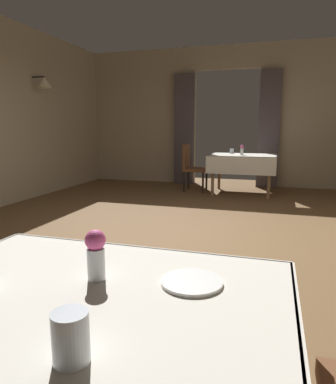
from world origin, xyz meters
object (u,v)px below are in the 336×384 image
at_px(chair_mid_left, 192,165).
at_px(glass_mid_b, 232,151).
at_px(flower_vase_near, 96,253).
at_px(glass_near_b, 71,337).
at_px(dining_table_mid, 243,160).
at_px(plate_near_c, 192,282).
at_px(dining_table_near, 88,321).
at_px(flower_vase_mid, 242,150).

bearing_deg(chair_mid_left, glass_mid_b, 24.68).
relative_size(flower_vase_near, glass_near_b, 1.50).
height_order(chair_mid_left, flower_vase_near, chair_mid_left).
bearing_deg(dining_table_mid, plate_near_c, -86.68).
bearing_deg(glass_near_b, plate_near_c, 70.35).
bearing_deg(dining_table_mid, glass_near_b, -88.42).
height_order(flower_vase_near, glass_mid_b, flower_vase_near).
relative_size(dining_table_near, glass_near_b, 11.01).
bearing_deg(dining_table_near, flower_vase_mid, 90.51).
height_order(chair_mid_left, glass_near_b, chair_mid_left).
relative_size(chair_mid_left, plate_near_c, 4.51).
bearing_deg(flower_vase_mid, dining_table_mid, 30.48).
height_order(plate_near_c, glass_mid_b, glass_mid_b).
bearing_deg(flower_vase_mid, dining_table_near, -89.49).
distance_m(dining_table_mid, plate_near_c, 5.83).
relative_size(chair_mid_left, glass_near_b, 7.97).
xyz_separation_m(flower_vase_near, glass_mid_b, (-0.28, 6.25, -0.05)).
bearing_deg(plate_near_c, glass_mid_b, 95.50).
bearing_deg(chair_mid_left, flower_vase_mid, -1.87).
bearing_deg(glass_mid_b, dining_table_mid, -54.65).
height_order(dining_table_near, glass_near_b, glass_near_b).
xyz_separation_m(flower_vase_near, glass_near_b, (0.15, -0.40, -0.04)).
height_order(dining_table_mid, glass_mid_b, glass_mid_b).
distance_m(flower_vase_mid, glass_mid_b, 0.45).
height_order(chair_mid_left, flower_vase_mid, flower_vase_mid).
height_order(flower_vase_near, glass_near_b, flower_vase_near).
bearing_deg(dining_table_near, glass_near_b, -65.58).
bearing_deg(glass_mid_b, chair_mid_left, -155.32).
xyz_separation_m(glass_near_b, flower_vase_mid, (-0.20, 6.27, 0.05)).
bearing_deg(flower_vase_mid, flower_vase_near, -89.59).
height_order(dining_table_near, dining_table_mid, same).
bearing_deg(flower_vase_near, dining_table_mid, 90.19).
bearing_deg(glass_mid_b, dining_table_near, -87.38).
height_order(dining_table_mid, glass_near_b, glass_near_b).
relative_size(flower_vase_near, plate_near_c, 0.85).
relative_size(dining_table_near, dining_table_mid, 1.03).
bearing_deg(plate_near_c, glass_near_b, -109.65).
bearing_deg(plate_near_c, dining_table_mid, 93.32).
bearing_deg(glass_near_b, dining_table_near, 114.42).
relative_size(dining_table_mid, chair_mid_left, 1.34).
relative_size(dining_table_mid, plate_near_c, 6.05).
bearing_deg(dining_table_near, plate_near_c, 25.95).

